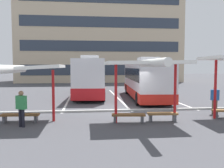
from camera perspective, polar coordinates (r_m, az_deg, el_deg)
The scene contains 15 objects.
ground_plane at distance 15.50m, azimuth 4.54°, elevation -6.34°, with size 160.00×160.00×0.00m, color #47474C.
terminal_building at distance 48.56m, azimuth -2.93°, elevation 10.70°, with size 30.25×12.56×19.49m.
coach_bus_0 at distance 22.91m, azimuth -5.07°, elevation 1.49°, with size 3.30×10.43×3.82m.
coach_bus_1 at distance 21.31m, azimuth 7.89°, elevation 1.03°, with size 3.35×11.08×3.60m.
lane_stripe_0 at distance 21.64m, azimuth -10.21°, elevation -3.40°, with size 0.16×14.00×0.01m, color white.
lane_stripe_1 at distance 21.79m, azimuth 1.32°, elevation -3.28°, with size 0.16×14.00×0.01m, color white.
lane_stripe_2 at distance 22.78m, azimuth 12.27°, elevation -3.05°, with size 0.16×14.00×0.01m, color white.
waiting_shelter_0 at distance 12.55m, azimuth -21.62°, elevation 3.25°, with size 4.27×5.15×2.93m.
bench_0 at distance 12.94m, azimuth -21.15°, elevation -7.15°, with size 1.88×0.53×0.45m.
waiting_shelter_1 at distance 11.83m, azimuth 8.53°, elevation 4.70°, with size 4.07×4.53×3.17m.
bench_1 at distance 12.10m, azimuth 3.97°, elevation -7.68°, with size 1.72×0.59×0.45m.
bench_2 at distance 12.63m, azimuth 12.03°, elevation -7.28°, with size 1.57×0.53×0.45m.
platform_kerb at distance 15.26m, azimuth 4.71°, elevation -6.27°, with size 44.00×0.24×0.12m, color #ADADA8.
waiting_passenger_0 at distance 11.86m, azimuth -20.94°, elevation -4.96°, with size 0.54×0.43×1.71m.
waiting_passenger_2 at distance 15.48m, azimuth 23.46°, elevation -3.05°, with size 0.53×0.41×1.67m.
Camera 1 is at (-2.90, -14.96, 2.80)m, focal length 38.08 mm.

